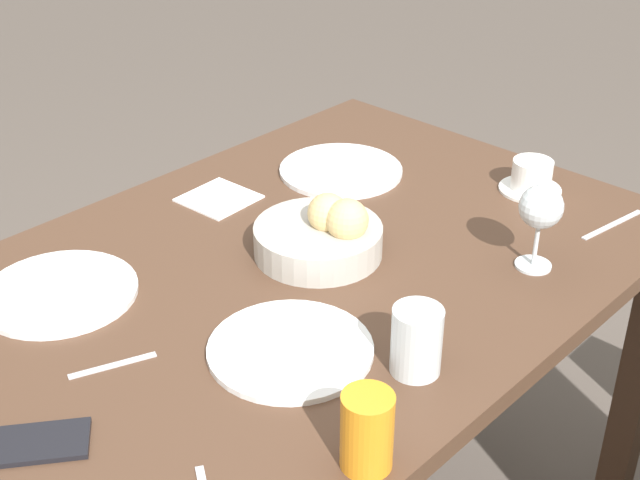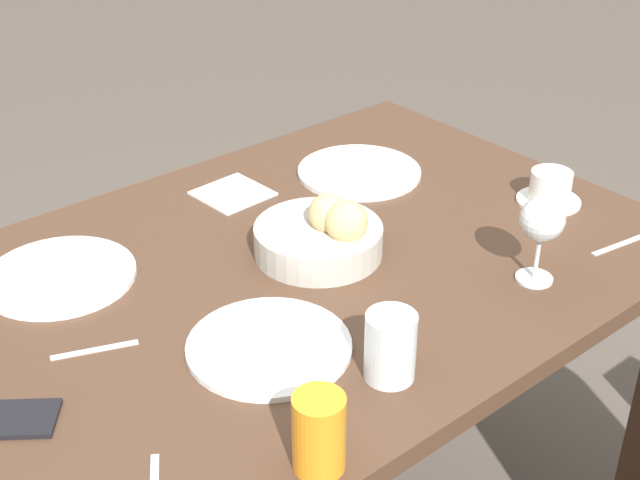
% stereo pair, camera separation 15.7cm
% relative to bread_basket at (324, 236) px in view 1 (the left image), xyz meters
% --- Properties ---
extents(dining_table, '(1.33, 0.91, 0.77)m').
position_rel_bread_basket_xyz_m(dining_table, '(0.05, -0.01, -0.14)').
color(dining_table, '#4C3323').
rests_on(dining_table, ground_plane).
extents(bread_basket, '(0.23, 0.23, 0.12)m').
position_rel_bread_basket_xyz_m(bread_basket, '(0.00, 0.00, 0.00)').
color(bread_basket, '#B2ADA3').
rests_on(bread_basket, dining_table).
extents(plate_near_left, '(0.26, 0.26, 0.01)m').
position_rel_bread_basket_xyz_m(plate_near_left, '(-0.27, -0.20, -0.03)').
color(plate_near_left, white).
rests_on(plate_near_left, dining_table).
extents(plate_near_right, '(0.26, 0.26, 0.01)m').
position_rel_bread_basket_xyz_m(plate_near_right, '(0.40, -0.23, -0.03)').
color(plate_near_right, white).
rests_on(plate_near_right, dining_table).
extents(plate_far_center, '(0.25, 0.25, 0.01)m').
position_rel_bread_basket_xyz_m(plate_far_center, '(0.24, 0.16, -0.03)').
color(plate_far_center, white).
rests_on(plate_far_center, dining_table).
extents(juice_glass, '(0.07, 0.07, 0.11)m').
position_rel_bread_basket_xyz_m(juice_glass, '(0.34, 0.39, 0.02)').
color(juice_glass, orange).
rests_on(juice_glass, dining_table).
extents(water_tumbler, '(0.08, 0.08, 0.11)m').
position_rel_bread_basket_xyz_m(water_tumbler, '(0.15, 0.32, 0.01)').
color(water_tumbler, silver).
rests_on(water_tumbler, dining_table).
extents(wine_glass, '(0.08, 0.08, 0.16)m').
position_rel_bread_basket_xyz_m(wine_glass, '(-0.22, 0.29, 0.07)').
color(wine_glass, silver).
rests_on(wine_glass, dining_table).
extents(coffee_cup, '(0.13, 0.13, 0.07)m').
position_rel_bread_basket_xyz_m(coffee_cup, '(-0.47, 0.13, -0.01)').
color(coffee_cup, white).
rests_on(coffee_cup, dining_table).
extents(fork_silver, '(0.17, 0.04, 0.00)m').
position_rel_bread_basket_xyz_m(fork_silver, '(-0.45, 0.33, -0.04)').
color(fork_silver, '#B7B7BC').
rests_on(fork_silver, dining_table).
extents(spoon_coffee, '(0.13, 0.06, 0.00)m').
position_rel_bread_basket_xyz_m(spoon_coffee, '(0.45, -0.01, -0.04)').
color(spoon_coffee, '#B7B7BC').
rests_on(spoon_coffee, dining_table).
extents(napkin, '(0.14, 0.14, 0.00)m').
position_rel_bread_basket_xyz_m(napkin, '(-0.01, -0.30, -0.04)').
color(napkin, white).
rests_on(napkin, dining_table).
extents(cell_phone, '(0.16, 0.15, 0.01)m').
position_rel_bread_basket_xyz_m(cell_phone, '(0.62, 0.05, -0.03)').
color(cell_phone, black).
rests_on(cell_phone, dining_table).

